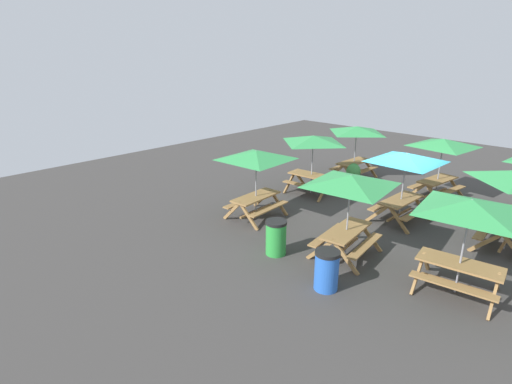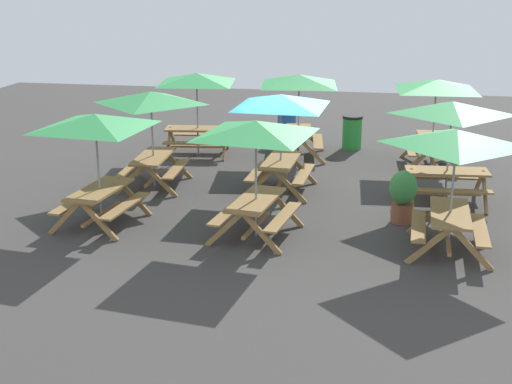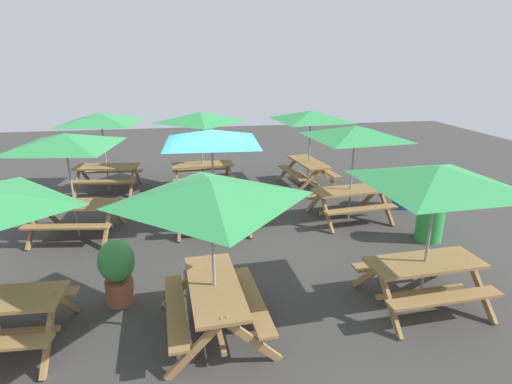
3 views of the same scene
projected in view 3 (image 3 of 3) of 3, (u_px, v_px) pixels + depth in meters
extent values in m
plane|color=#3D3A38|center=(219.00, 231.00, 9.16)|extent=(29.55, 29.55, 0.00)
cube|color=olive|center=(425.00, 263.00, 6.22)|extent=(1.84, 0.80, 0.05)
cube|color=olive|center=(445.00, 298.00, 5.81)|extent=(1.81, 0.36, 0.04)
cube|color=olive|center=(403.00, 262.00, 6.83)|extent=(1.81, 0.36, 0.04)
cube|color=olive|center=(390.00, 303.00, 5.84)|extent=(0.10, 0.80, 0.81)
cube|color=olive|center=(366.00, 277.00, 6.52)|extent=(0.10, 0.80, 0.81)
cube|color=olive|center=(481.00, 290.00, 6.17)|extent=(0.10, 0.80, 0.81)
cube|color=olive|center=(449.00, 267.00, 6.84)|extent=(0.10, 0.80, 0.81)
cube|color=olive|center=(421.00, 291.00, 6.39)|extent=(1.56, 0.15, 0.06)
cylinder|color=gray|center=(429.00, 239.00, 6.09)|extent=(0.04, 0.04, 2.30)
pyramid|color=green|center=(438.00, 175.00, 5.77)|extent=(2.82, 2.82, 0.28)
cube|color=olive|center=(75.00, 204.00, 8.70)|extent=(1.88, 0.95, 0.05)
cube|color=olive|center=(66.00, 227.00, 8.27)|extent=(1.82, 0.51, 0.04)
cube|color=olive|center=(86.00, 208.00, 9.31)|extent=(1.82, 0.51, 0.04)
cube|color=olive|center=(33.00, 227.00, 8.45)|extent=(0.17, 0.80, 0.81)
cube|color=olive|center=(49.00, 214.00, 9.14)|extent=(0.17, 0.80, 0.81)
cube|color=olive|center=(107.00, 226.00, 8.49)|extent=(0.17, 0.80, 0.81)
cube|color=olive|center=(118.00, 214.00, 9.18)|extent=(0.17, 0.80, 0.81)
cube|color=olive|center=(78.00, 226.00, 8.86)|extent=(1.55, 0.29, 0.06)
cylinder|color=gray|center=(72.00, 187.00, 8.57)|extent=(0.04, 0.04, 2.30)
pyramid|color=green|center=(65.00, 140.00, 8.24)|extent=(2.80, 2.80, 0.28)
cube|color=olive|center=(214.00, 286.00, 5.58)|extent=(0.83, 1.85, 0.05)
cube|color=olive|center=(253.00, 299.00, 5.80)|extent=(0.39, 1.81, 0.04)
cube|color=olive|center=(176.00, 309.00, 5.55)|extent=(0.39, 1.81, 0.04)
cube|color=olive|center=(253.00, 340.00, 5.06)|extent=(0.80, 0.12, 0.81)
cube|color=olive|center=(195.00, 350.00, 4.90)|extent=(0.80, 0.12, 0.81)
cube|color=olive|center=(231.00, 278.00, 6.50)|extent=(0.80, 0.12, 0.81)
cube|color=olive|center=(186.00, 284.00, 6.34)|extent=(0.80, 0.12, 0.81)
cube|color=olive|center=(216.00, 318.00, 5.75)|extent=(0.18, 1.56, 0.06)
cylinder|color=gray|center=(213.00, 260.00, 5.45)|extent=(0.04, 0.04, 2.30)
pyramid|color=green|center=(211.00, 190.00, 5.13)|extent=(2.14, 2.14, 0.28)
cube|color=olive|center=(203.00, 164.00, 11.97)|extent=(1.83, 0.78, 0.05)
cube|color=olive|center=(205.00, 179.00, 11.56)|extent=(1.81, 0.34, 0.04)
cube|color=olive|center=(201.00, 169.00, 12.58)|extent=(1.81, 0.34, 0.04)
cube|color=olive|center=(177.00, 181.00, 11.60)|extent=(0.10, 0.80, 0.81)
cube|color=olive|center=(177.00, 175.00, 12.27)|extent=(0.10, 0.80, 0.81)
cube|color=olive|center=(230.00, 178.00, 11.91)|extent=(0.10, 0.80, 0.81)
cube|color=olive|center=(227.00, 172.00, 12.59)|extent=(0.10, 0.80, 0.81)
cube|color=olive|center=(203.00, 181.00, 12.14)|extent=(1.56, 0.14, 0.06)
cylinder|color=gray|center=(202.00, 151.00, 11.84)|extent=(0.04, 0.04, 2.30)
pyramid|color=green|center=(200.00, 117.00, 11.52)|extent=(2.09, 2.09, 0.28)
cube|color=olive|center=(350.00, 190.00, 9.64)|extent=(1.87, 0.90, 0.05)
cube|color=olive|center=(361.00, 209.00, 9.24)|extent=(1.82, 0.46, 0.04)
cube|color=olive|center=(339.00, 194.00, 10.24)|extent=(1.82, 0.46, 0.04)
cube|color=olive|center=(327.00, 213.00, 9.23)|extent=(0.15, 0.80, 0.81)
cube|color=olive|center=(314.00, 203.00, 9.89)|extent=(0.15, 0.80, 0.81)
cube|color=olive|center=(386.00, 206.00, 9.63)|extent=(0.15, 0.80, 0.81)
cube|color=olive|center=(370.00, 197.00, 10.30)|extent=(0.15, 0.80, 0.81)
cube|color=olive|center=(349.00, 210.00, 9.81)|extent=(1.56, 0.25, 0.06)
cylinder|color=gray|center=(352.00, 174.00, 9.51)|extent=(0.04, 0.04, 2.30)
pyramid|color=green|center=(355.00, 132.00, 9.19)|extent=(2.81, 2.81, 0.28)
cube|color=olive|center=(214.00, 197.00, 9.13)|extent=(1.83, 0.78, 0.05)
cube|color=olive|center=(215.00, 218.00, 8.71)|extent=(1.81, 0.34, 0.04)
cube|color=olive|center=(214.00, 201.00, 9.74)|extent=(1.81, 0.34, 0.04)
cube|color=olive|center=(179.00, 220.00, 8.82)|extent=(0.10, 0.80, 0.81)
cube|color=olive|center=(181.00, 208.00, 9.51)|extent=(0.10, 0.80, 0.81)
cube|color=olive|center=(249.00, 217.00, 9.00)|extent=(0.10, 0.80, 0.81)
cube|color=olive|center=(246.00, 206.00, 9.68)|extent=(0.10, 0.80, 0.81)
cube|color=olive|center=(214.00, 218.00, 9.30)|extent=(1.56, 0.14, 0.06)
cylinder|color=gray|center=(213.00, 180.00, 9.00)|extent=(0.04, 0.04, 2.30)
pyramid|color=teal|center=(212.00, 136.00, 8.68)|extent=(2.83, 2.83, 0.28)
cube|color=olive|center=(107.00, 167.00, 11.74)|extent=(1.86, 0.88, 0.05)
cube|color=olive|center=(102.00, 181.00, 11.31)|extent=(1.82, 0.44, 0.04)
cube|color=olive|center=(113.00, 171.00, 12.35)|extent=(1.82, 0.44, 0.04)
cube|color=olive|center=(77.00, 183.00, 11.46)|extent=(0.14, 0.80, 0.81)
cube|color=olive|center=(85.00, 176.00, 12.16)|extent=(0.14, 0.80, 0.81)
cube|color=olive|center=(132.00, 182.00, 11.56)|extent=(0.14, 0.80, 0.81)
cube|color=olive|center=(137.00, 175.00, 12.25)|extent=(0.14, 0.80, 0.81)
cube|color=olive|center=(109.00, 183.00, 11.90)|extent=(1.56, 0.23, 0.06)
cylinder|color=gray|center=(105.00, 153.00, 11.61)|extent=(0.04, 0.04, 2.30)
pyramid|color=green|center=(101.00, 118.00, 11.29)|extent=(2.81, 2.81, 0.28)
cube|color=olive|center=(15.00, 295.00, 5.88)|extent=(1.81, 0.34, 0.04)
cube|color=olive|center=(48.00, 336.00, 5.13)|extent=(0.09, 0.80, 0.81)
cube|color=olive|center=(67.00, 303.00, 5.82)|extent=(0.09, 0.80, 0.81)
cube|color=olive|center=(0.00, 333.00, 5.43)|extent=(1.56, 0.14, 0.06)
cube|color=olive|center=(309.00, 162.00, 12.25)|extent=(0.92, 1.87, 0.05)
cube|color=olive|center=(325.00, 170.00, 12.49)|extent=(0.48, 1.82, 0.04)
cube|color=olive|center=(292.00, 173.00, 12.19)|extent=(0.48, 1.82, 0.04)
cube|color=olive|center=(330.00, 180.00, 11.76)|extent=(0.80, 0.16, 0.81)
cube|color=olive|center=(308.00, 182.00, 11.56)|extent=(0.80, 0.16, 0.81)
cube|color=olive|center=(309.00, 167.00, 13.18)|extent=(0.80, 0.16, 0.81)
cube|color=olive|center=(288.00, 168.00, 12.98)|extent=(0.80, 0.16, 0.81)
cube|color=olive|center=(308.00, 178.00, 12.42)|extent=(0.26, 1.56, 0.06)
cylinder|color=gray|center=(309.00, 149.00, 12.12)|extent=(0.04, 0.04, 2.30)
pyramid|color=green|center=(311.00, 115.00, 11.80)|extent=(2.81, 2.81, 0.28)
cylinder|color=blue|center=(404.00, 191.00, 10.53)|extent=(0.56, 0.56, 0.90)
cylinder|color=black|center=(406.00, 173.00, 10.38)|extent=(0.59, 0.59, 0.08)
cylinder|color=green|center=(430.00, 220.00, 8.60)|extent=(0.56, 0.56, 0.90)
cylinder|color=black|center=(433.00, 199.00, 8.44)|extent=(0.59, 0.59, 0.08)
cylinder|color=#935138|center=(120.00, 291.00, 6.44)|extent=(0.44, 0.44, 0.40)
ellipsoid|color=#3D8C42|center=(116.00, 261.00, 6.26)|extent=(0.57, 0.57, 0.70)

